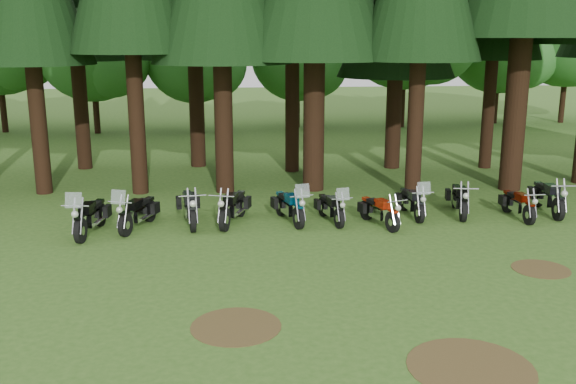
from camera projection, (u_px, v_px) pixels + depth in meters
name	position (u px, v px, depth m)	size (l,w,h in m)	color
ground	(365.00, 283.00, 14.81)	(120.00, 120.00, 0.00)	#345C1D
decid_1	(0.00, 32.00, 36.89)	(7.91, 7.69, 9.88)	black
decid_2	(96.00, 48.00, 36.66)	(6.72, 6.53, 8.40)	black
decid_3	(198.00, 55.00, 37.63)	(6.12, 5.95, 7.65)	black
decid_4	(302.00, 57.00, 39.40)	(5.93, 5.76, 7.41)	black
decid_5	(413.00, 26.00, 38.99)	(8.45, 8.21, 10.56)	black
decid_6	(506.00, 43.00, 41.09)	(7.06, 6.86, 8.82)	black
dirt_patch_0	(236.00, 326.00, 12.59)	(1.80, 1.80, 0.01)	#4C3D1E
dirt_patch_1	(541.00, 269.00, 15.71)	(1.40, 1.40, 0.01)	#4C3D1E
dirt_patch_2	(471.00, 367.00, 11.03)	(2.20, 2.20, 0.01)	#4C3D1E
motorcycle_0	(90.00, 217.00, 18.39)	(0.63, 2.41, 1.51)	black
motorcycle_1	(138.00, 213.00, 18.91)	(1.02, 2.23, 1.43)	black
motorcycle_2	(190.00, 208.00, 19.40)	(0.49, 2.41, 0.98)	black
motorcycle_3	(233.00, 208.00, 19.46)	(0.86, 2.29, 0.96)	black
motorcycle_4	(290.00, 207.00, 19.60)	(0.86, 2.26, 1.43)	black
motorcycle_5	(331.00, 208.00, 19.62)	(0.66, 2.06, 1.29)	black
motorcycle_6	(379.00, 212.00, 19.24)	(0.80, 2.00, 0.84)	black
motorcycle_7	(412.00, 203.00, 20.21)	(0.42, 2.15, 1.35)	black
motorcycle_8	(459.00, 200.00, 20.45)	(0.59, 2.29, 0.94)	black
motorcycle_9	(518.00, 205.00, 20.04)	(0.31, 2.07, 0.84)	black
motorcycle_10	(548.00, 198.00, 20.60)	(0.44, 2.43, 0.99)	black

